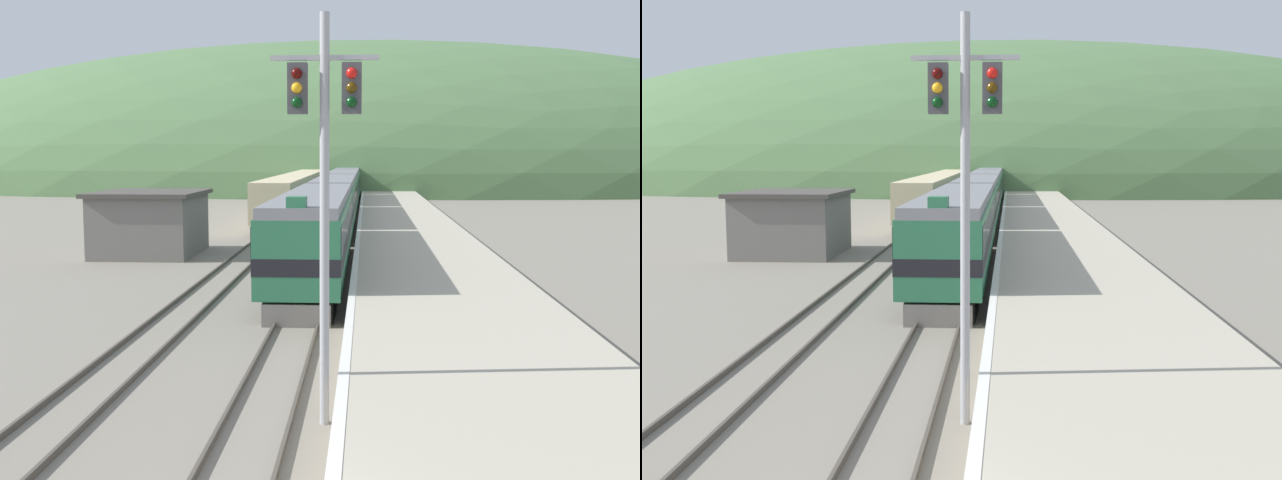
{
  "view_description": "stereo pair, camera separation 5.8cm",
  "coord_description": "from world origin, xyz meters",
  "views": [
    {
      "loc": [
        2.29,
        -8.67,
        5.73
      ],
      "look_at": [
        0.48,
        20.46,
        2.34
      ],
      "focal_mm": 42.0,
      "sensor_mm": 36.0,
      "label": 1
    },
    {
      "loc": [
        2.35,
        -8.66,
        5.73
      ],
      "look_at": [
        0.48,
        20.46,
        2.34
      ],
      "focal_mm": 42.0,
      "sensor_mm": 36.0,
      "label": 2
    }
  ],
  "objects": [
    {
      "name": "siding_train",
      "position": [
        -4.29,
        64.68,
        1.93
      ],
      "size": [
        2.9,
        46.43,
        3.73
      ],
      "color": "black",
      "rests_on": "ground"
    },
    {
      "name": "carriage_fifth",
      "position": [
        0.0,
        106.6,
        2.15
      ],
      "size": [
        2.97,
        19.24,
        3.95
      ],
      "color": "black",
      "rests_on": "ground"
    },
    {
      "name": "track_siding",
      "position": [
        -4.29,
        70.0,
        0.08
      ],
      "size": [
        1.52,
        180.0,
        0.16
      ],
      "color": "#4C443D",
      "rests_on": "ground"
    },
    {
      "name": "station_shed",
      "position": [
        -9.94,
        32.89,
        1.82
      ],
      "size": [
        5.82,
        6.84,
        3.6
      ],
      "color": "slate",
      "rests_on": "ground"
    },
    {
      "name": "track_main",
      "position": [
        0.0,
        70.0,
        0.08
      ],
      "size": [
        1.52,
        180.0,
        0.16
      ],
      "color": "#4C443D",
      "rests_on": "ground"
    },
    {
      "name": "express_train_lead_car",
      "position": [
        0.0,
        25.31,
        2.16
      ],
      "size": [
        2.98,
        20.37,
        4.31
      ],
      "color": "black",
      "rests_on": "ground"
    },
    {
      "name": "distant_hills",
      "position": [
        0.0,
        124.83,
        0.0
      ],
      "size": [
        184.9,
        83.21,
        49.33
      ],
      "color": "#517547",
      "rests_on": "ground"
    },
    {
      "name": "carriage_fourth",
      "position": [
        0.0,
        86.48,
        2.15
      ],
      "size": [
        2.97,
        19.24,
        3.95
      ],
      "color": "black",
      "rests_on": "ground"
    },
    {
      "name": "signal_mast_main",
      "position": [
        1.43,
        6.68,
        5.61
      ],
      "size": [
        2.2,
        0.42,
        8.54
      ],
      "color": "#9E9EA3",
      "rests_on": "ground"
    },
    {
      "name": "carriage_second",
      "position": [
        0.0,
        46.23,
        2.15
      ],
      "size": [
        2.97,
        19.24,
        3.95
      ],
      "color": "black",
      "rests_on": "ground"
    },
    {
      "name": "carriage_third",
      "position": [
        0.0,
        66.35,
        2.15
      ],
      "size": [
        2.97,
        19.24,
        3.95
      ],
      "color": "black",
      "rests_on": "ground"
    },
    {
      "name": "platform",
      "position": [
        5.01,
        50.0,
        0.54
      ],
      "size": [
        6.58,
        140.0,
        1.09
      ],
      "color": "#B2A893",
      "rests_on": "ground"
    }
  ]
}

